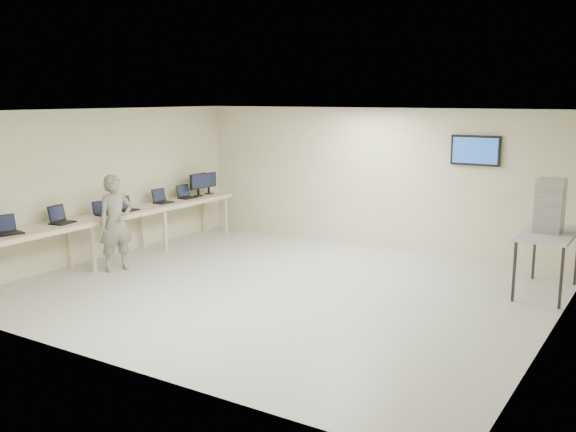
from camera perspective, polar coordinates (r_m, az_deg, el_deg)
The scene contains 13 objects.
room at distance 9.99m, azimuth -0.28°, elevation 1.32°, with size 8.01×7.01×2.81m.
workbench at distance 12.34m, azimuth -14.77°, elevation 0.00°, with size 0.76×6.00×0.90m.
laptop_0 at distance 10.95m, azimuth -23.69°, elevation -1.07°, with size 0.40×0.44×0.30m.
laptop_1 at distance 11.54m, azimuth -19.60°, elevation -0.22°, with size 0.37×0.43×0.30m.
laptop_2 at distance 12.13m, azimuth -16.15°, elevation 0.42°, with size 0.32×0.36×0.25m.
laptop_3 at distance 12.46m, azimuth -14.13°, elevation 0.79°, with size 0.30×0.36×0.27m.
laptop_4 at distance 13.20m, azimuth -11.17°, elevation 1.47°, with size 0.31×0.37×0.28m.
laptop_5 at distance 13.73m, azimuth -9.08°, elevation 1.88°, with size 0.33×0.38×0.28m.
monitor_near at distance 13.94m, azimuth -7.99°, elevation 2.96°, with size 0.22×0.49×0.49m.
monitor_far at distance 14.21m, azimuth -7.07°, elevation 3.08°, with size 0.21×0.47×0.47m.
soldier at distance 11.55m, azimuth -15.05°, elevation -0.62°, with size 0.62×0.41×1.69m, color #5C5E55.
side_table at distance 10.64m, azimuth 22.18°, elevation -1.69°, with size 0.76×1.62×0.97m.
storage_bins at distance 10.56m, azimuth 22.26°, elevation 0.88°, with size 0.39×0.43×0.82m.
Camera 1 is at (5.31, -8.27, 3.02)m, focal length 40.00 mm.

